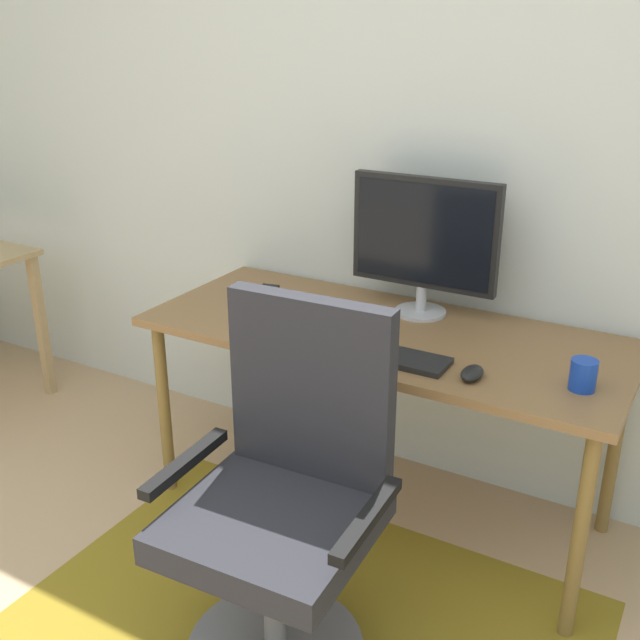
# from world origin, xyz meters

# --- Properties ---
(wall_back) EXTENTS (6.00, 0.10, 2.60)m
(wall_back) POSITION_xyz_m (0.00, 2.20, 1.30)
(wall_back) COLOR silver
(wall_back) RESTS_ON ground
(area_rug) EXTENTS (1.65, 1.23, 0.01)m
(area_rug) POSITION_xyz_m (0.15, 1.11, 0.00)
(area_rug) COLOR olive
(area_rug) RESTS_ON ground
(desk) EXTENTS (1.61, 0.68, 0.72)m
(desk) POSITION_xyz_m (0.09, 1.79, 0.65)
(desk) COLOR brown
(desk) RESTS_ON ground
(monitor) EXTENTS (0.52, 0.18, 0.48)m
(monitor) POSITION_xyz_m (0.14, 1.99, 0.99)
(monitor) COLOR #B2B2B7
(monitor) RESTS_ON desk
(keyboard) EXTENTS (0.43, 0.13, 0.02)m
(keyboard) POSITION_xyz_m (0.18, 1.59, 0.73)
(keyboard) COLOR black
(keyboard) RESTS_ON desk
(computer_mouse) EXTENTS (0.06, 0.10, 0.03)m
(computer_mouse) POSITION_xyz_m (0.47, 1.58, 0.73)
(computer_mouse) COLOR black
(computer_mouse) RESTS_ON desk
(coffee_cup) EXTENTS (0.08, 0.08, 0.09)m
(coffee_cup) POSITION_xyz_m (0.76, 1.67, 0.76)
(coffee_cup) COLOR #1439A4
(coffee_cup) RESTS_ON desk
(cell_phone) EXTENTS (0.09, 0.15, 0.01)m
(cell_phone) POSITION_xyz_m (-0.46, 1.90, 0.72)
(cell_phone) COLOR black
(cell_phone) RESTS_ON desk
(office_chair) EXTENTS (0.59, 0.52, 1.02)m
(office_chair) POSITION_xyz_m (0.15, 1.08, 0.43)
(office_chair) COLOR slate
(office_chair) RESTS_ON ground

